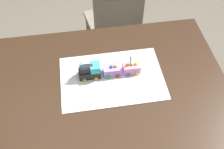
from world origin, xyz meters
name	(u,v)px	position (x,y,z in m)	size (l,w,h in m)	color
ground_plane	(108,142)	(0.00, 0.00, 0.00)	(8.00, 8.00, 0.00)	#6B6054
dining_table	(107,97)	(0.00, 0.00, 0.63)	(1.40, 1.00, 0.74)	#382316
chair	(114,24)	(0.18, 0.83, 0.47)	(0.47, 0.47, 0.86)	gray
cake_board	(112,78)	(0.04, 0.06, 0.74)	(0.60, 0.40, 0.00)	silver
cake_locomotive	(90,71)	(-0.09, 0.09, 0.79)	(0.14, 0.08, 0.12)	#232328
cake_car_caboose_lavender	(112,70)	(0.04, 0.09, 0.77)	(0.10, 0.08, 0.07)	#AD84E0
cake_car_hopper_bubblegum	(131,68)	(0.16, 0.09, 0.77)	(0.10, 0.08, 0.07)	pink
birthday_candle	(131,60)	(0.15, 0.09, 0.85)	(0.01, 0.01, 0.07)	#4CA5E5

